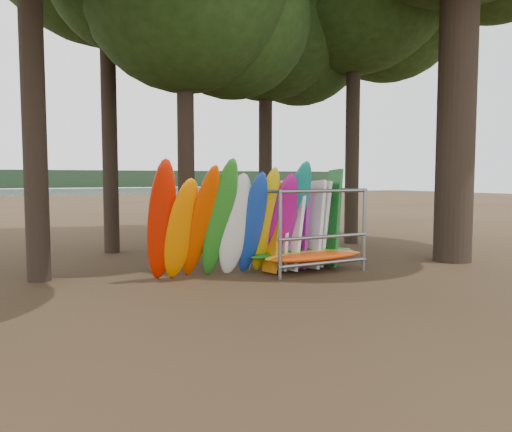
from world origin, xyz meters
name	(u,v)px	position (x,y,z in m)	size (l,w,h in m)	color
ground	(301,277)	(0.00, 0.00, 0.00)	(120.00, 120.00, 0.00)	#47331E
lake	(49,196)	(0.00, 60.00, 0.00)	(160.00, 160.00, 0.00)	gray
far_shore	(25,179)	(0.00, 110.00, 2.00)	(160.00, 4.00, 4.00)	black
oak_3	(266,13)	(2.37, 6.07, 8.30)	(7.21, 7.21, 11.46)	black
kayak_row	(235,222)	(-1.38, 0.83, 1.33)	(4.29, 1.90, 2.98)	red
storage_rack	(307,232)	(0.64, 0.73, 0.98)	(3.15, 1.55, 2.65)	gray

